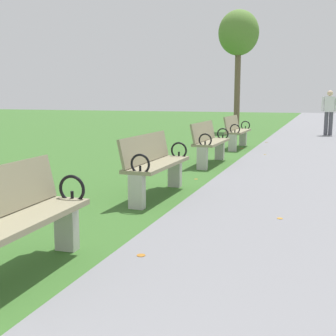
{
  "coord_description": "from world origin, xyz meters",
  "views": [
    {
      "loc": [
        1.76,
        0.4,
        1.45
      ],
      "look_at": [
        -0.05,
        5.56,
        0.55
      ],
      "focal_mm": 47.08,
      "sensor_mm": 36.0,
      "label": 1
    }
  ],
  "objects_px": {
    "park_bench_4": "(209,142)",
    "pedestrian_walking": "(329,110)",
    "park_bench_3": "(154,163)",
    "park_bench_5": "(236,131)",
    "tree_2": "(239,35)",
    "park_bench_2": "(10,221)"
  },
  "relations": [
    {
      "from": "park_bench_5",
      "to": "park_bench_4",
      "type": "bearing_deg",
      "value": -90.0
    },
    {
      "from": "park_bench_2",
      "to": "park_bench_5",
      "type": "distance_m",
      "value": 9.45
    },
    {
      "from": "park_bench_4",
      "to": "pedestrian_walking",
      "type": "xyz_separation_m",
      "value": [
        2.45,
        8.03,
        0.44
      ]
    },
    {
      "from": "park_bench_2",
      "to": "pedestrian_walking",
      "type": "distance_m",
      "value": 14.63
    },
    {
      "from": "park_bench_4",
      "to": "pedestrian_walking",
      "type": "height_order",
      "value": "pedestrian_walking"
    },
    {
      "from": "park_bench_2",
      "to": "park_bench_5",
      "type": "bearing_deg",
      "value": 90.0
    },
    {
      "from": "pedestrian_walking",
      "to": "park_bench_3",
      "type": "bearing_deg",
      "value": -102.24
    },
    {
      "from": "park_bench_5",
      "to": "pedestrian_walking",
      "type": "bearing_deg",
      "value": 63.72
    },
    {
      "from": "park_bench_3",
      "to": "park_bench_5",
      "type": "height_order",
      "value": "same"
    },
    {
      "from": "park_bench_3",
      "to": "park_bench_4",
      "type": "distance_m",
      "value": 3.25
    },
    {
      "from": "park_bench_4",
      "to": "pedestrian_walking",
      "type": "relative_size",
      "value": 0.99
    },
    {
      "from": "park_bench_5",
      "to": "pedestrian_walking",
      "type": "xyz_separation_m",
      "value": [
        2.45,
        4.96,
        0.44
      ]
    },
    {
      "from": "park_bench_4",
      "to": "park_bench_5",
      "type": "bearing_deg",
      "value": 90.0
    },
    {
      "from": "park_bench_2",
      "to": "park_bench_4",
      "type": "relative_size",
      "value": 1.01
    },
    {
      "from": "park_bench_3",
      "to": "pedestrian_walking",
      "type": "distance_m",
      "value": 11.56
    },
    {
      "from": "park_bench_2",
      "to": "park_bench_3",
      "type": "distance_m",
      "value": 3.13
    },
    {
      "from": "park_bench_4",
      "to": "park_bench_2",
      "type": "bearing_deg",
      "value": -90.0
    },
    {
      "from": "tree_2",
      "to": "pedestrian_walking",
      "type": "height_order",
      "value": "tree_2"
    },
    {
      "from": "park_bench_2",
      "to": "tree_2",
      "type": "xyz_separation_m",
      "value": [
        -1.11,
        15.36,
        3.36
      ]
    },
    {
      "from": "park_bench_3",
      "to": "tree_2",
      "type": "xyz_separation_m",
      "value": [
        -1.11,
        12.23,
        3.36
      ]
    },
    {
      "from": "pedestrian_walking",
      "to": "tree_2",
      "type": "bearing_deg",
      "value": 165.1
    },
    {
      "from": "tree_2",
      "to": "park_bench_4",
      "type": "bearing_deg",
      "value": -82.98
    }
  ]
}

